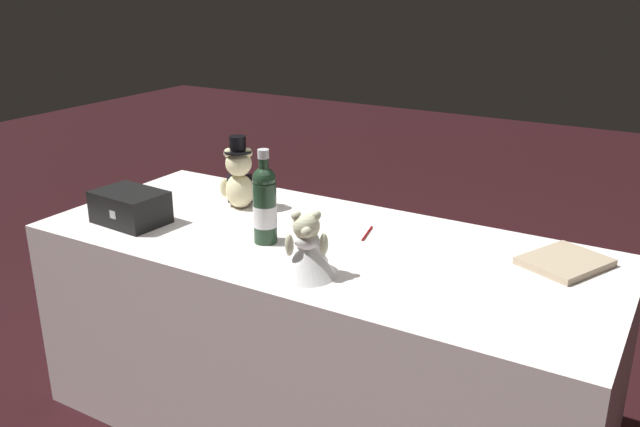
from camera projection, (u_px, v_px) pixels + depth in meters
The scene contains 8 objects.
ground_plane at pixel (320, 422), 2.58m from camera, with size 12.00×12.00×0.00m, color black.
reception_table at pixel (320, 336), 2.45m from camera, with size 2.02×0.86×0.76m, color white.
teddy_bear_groom at pixel (239, 178), 2.62m from camera, with size 0.14×0.15×0.29m.
teddy_bear_bride at pixel (306, 247), 2.05m from camera, with size 0.22×0.23×0.21m.
champagne_bottle at pixel (265, 204), 2.27m from camera, with size 0.08×0.08×0.33m.
signing_pen at pixel (368, 233), 2.38m from camera, with size 0.04×0.14×0.01m.
gift_case_black at pixel (130, 207), 2.48m from camera, with size 0.27×0.20×0.12m.
guestbook at pixel (565, 262), 2.13m from camera, with size 0.20×0.25×0.02m, color tan.
Camera 1 is at (1.10, -1.86, 1.64)m, focal length 37.57 mm.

